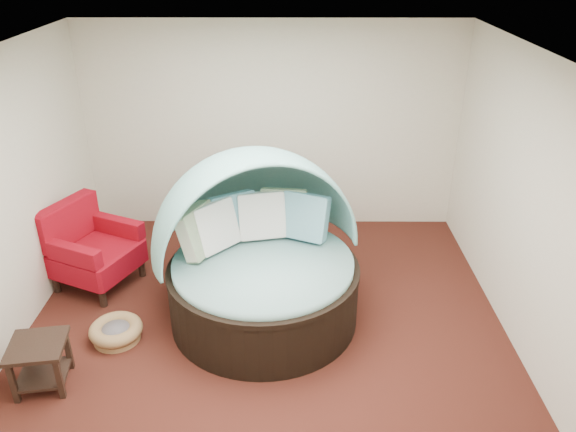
{
  "coord_description": "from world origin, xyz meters",
  "views": [
    {
      "loc": [
        0.25,
        -4.72,
        3.7
      ],
      "look_at": [
        0.22,
        0.6,
        1.04
      ],
      "focal_mm": 35.0,
      "sensor_mm": 36.0,
      "label": 1
    }
  ],
  "objects_px": {
    "canopy_daybed": "(259,244)",
    "pet_basket": "(116,331)",
    "red_armchair": "(91,248)",
    "side_table": "(40,359)"
  },
  "relations": [
    {
      "from": "canopy_daybed",
      "to": "pet_basket",
      "type": "xyz_separation_m",
      "value": [
        -1.45,
        -0.48,
        -0.75
      ]
    },
    {
      "from": "red_armchair",
      "to": "side_table",
      "type": "relative_size",
      "value": 2.05
    },
    {
      "from": "canopy_daybed",
      "to": "pet_basket",
      "type": "height_order",
      "value": "canopy_daybed"
    },
    {
      "from": "canopy_daybed",
      "to": "red_armchair",
      "type": "distance_m",
      "value": 2.1
    },
    {
      "from": "canopy_daybed",
      "to": "pet_basket",
      "type": "relative_size",
      "value": 3.9
    },
    {
      "from": "canopy_daybed",
      "to": "red_armchair",
      "type": "xyz_separation_m",
      "value": [
        -1.99,
        0.57,
        -0.38
      ]
    },
    {
      "from": "side_table",
      "to": "canopy_daybed",
      "type": "bearing_deg",
      "value": 30.36
    },
    {
      "from": "pet_basket",
      "to": "side_table",
      "type": "distance_m",
      "value": 0.83
    },
    {
      "from": "canopy_daybed",
      "to": "side_table",
      "type": "relative_size",
      "value": 4.71
    },
    {
      "from": "pet_basket",
      "to": "canopy_daybed",
      "type": "bearing_deg",
      "value": 18.3
    }
  ]
}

